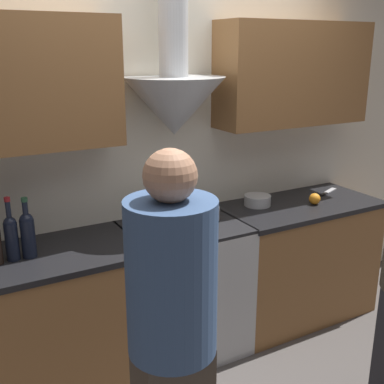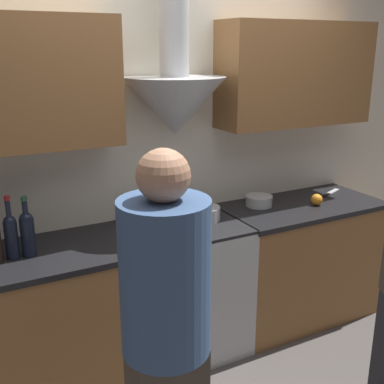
{
  "view_description": "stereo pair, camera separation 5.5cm",
  "coord_description": "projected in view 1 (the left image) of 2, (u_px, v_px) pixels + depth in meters",
  "views": [
    {
      "loc": [
        -1.35,
        -2.19,
        1.99
      ],
      "look_at": [
        0.0,
        0.24,
        1.14
      ],
      "focal_mm": 45.0,
      "sensor_mm": 36.0,
      "label": 1
    },
    {
      "loc": [
        -1.3,
        -2.21,
        1.99
      ],
      "look_at": [
        0.0,
        0.24,
        1.14
      ],
      "focal_mm": 45.0,
      "sensor_mm": 36.0,
      "label": 2
    }
  ],
  "objects": [
    {
      "name": "ground_plane",
      "position": [
        210.0,
        375.0,
        3.03
      ],
      "size": [
        12.0,
        12.0,
        0.0
      ],
      "primitive_type": "plane",
      "color": "#4C4744"
    },
    {
      "name": "wall_back",
      "position": [
        158.0,
        130.0,
        3.09
      ],
      "size": [
        8.4,
        0.63,
        2.6
      ],
      "color": "silver",
      "rests_on": "ground_plane"
    },
    {
      "name": "counter_left",
      "position": [
        15.0,
        334.0,
        2.68
      ],
      "size": [
        1.43,
        0.62,
        0.89
      ],
      "color": "brown",
      "rests_on": "ground_plane"
    },
    {
      "name": "counter_right",
      "position": [
        296.0,
        259.0,
        3.63
      ],
      "size": [
        1.18,
        0.62,
        0.89
      ],
      "color": "brown",
      "rests_on": "ground_plane"
    },
    {
      "name": "stove_range",
      "position": [
        185.0,
        288.0,
        3.18
      ],
      "size": [
        0.74,
        0.6,
        0.89
      ],
      "color": "#B7BABC",
      "rests_on": "ground_plane"
    },
    {
      "name": "wine_bottle_7",
      "position": [
        11.0,
        235.0,
        2.53
      ],
      "size": [
        0.07,
        0.07,
        0.35
      ],
      "color": "black",
      "rests_on": "counter_left"
    },
    {
      "name": "wine_bottle_8",
      "position": [
        28.0,
        233.0,
        2.56
      ],
      "size": [
        0.08,
        0.08,
        0.34
      ],
      "color": "black",
      "rests_on": "counter_left"
    },
    {
      "name": "stock_pot",
      "position": [
        158.0,
        216.0,
        2.98
      ],
      "size": [
        0.21,
        0.21,
        0.16
      ],
      "color": "#B7BABC",
      "rests_on": "stove_range"
    },
    {
      "name": "mixing_bowl",
      "position": [
        204.0,
        213.0,
        3.15
      ],
      "size": [
        0.2,
        0.2,
        0.09
      ],
      "color": "#B7BABC",
      "rests_on": "stove_range"
    },
    {
      "name": "orange_fruit",
      "position": [
        315.0,
        199.0,
        3.46
      ],
      "size": [
        0.08,
        0.08,
        0.08
      ],
      "color": "orange",
      "rests_on": "counter_right"
    },
    {
      "name": "saucepan",
      "position": [
        257.0,
        200.0,
        3.44
      ],
      "size": [
        0.19,
        0.19,
        0.07
      ],
      "color": "#B7BABC",
      "rests_on": "counter_right"
    },
    {
      "name": "chefs_knife",
      "position": [
        328.0,
        192.0,
        3.75
      ],
      "size": [
        0.25,
        0.12,
        0.01
      ],
      "rotation": [
        0.0,
        0.0,
        0.39
      ],
      "color": "silver",
      "rests_on": "counter_right"
    },
    {
      "name": "person_foreground_left",
      "position": [
        172.0,
        340.0,
        1.83
      ],
      "size": [
        0.34,
        0.34,
        1.66
      ],
      "color": "#473D33",
      "rests_on": "ground_plane"
    }
  ]
}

